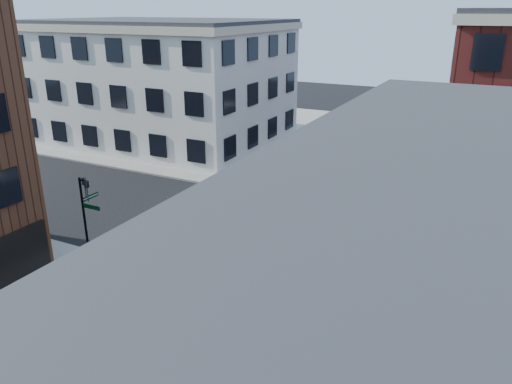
{
  "coord_description": "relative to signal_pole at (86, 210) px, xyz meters",
  "views": [
    {
      "loc": [
        11.17,
        -23.4,
        12.35
      ],
      "look_at": [
        -0.75,
        0.28,
        2.5
      ],
      "focal_mm": 35.0,
      "sensor_mm": 36.0,
      "label": 1
    }
  ],
  "objects": [
    {
      "name": "building_nw",
      "position": [
        -12.28,
        22.68,
        2.64
      ],
      "size": [
        22.0,
        16.0,
        11.0
      ],
      "primitive_type": "cube",
      "color": "silver",
      "rests_on": "ground"
    },
    {
      "name": "tree_far",
      "position": [
        14.28,
        22.65,
        0.02
      ],
      "size": [
        2.43,
        2.43,
        4.07
      ],
      "color": "black",
      "rests_on": "ground"
    },
    {
      "name": "box_truck",
      "position": [
        16.32,
        4.88,
        -0.93
      ],
      "size": [
        8.21,
        2.62,
        3.7
      ],
      "rotation": [
        0.0,
        0.0,
        0.0
      ],
      "color": "white",
      "rests_on": "ground"
    },
    {
      "name": "ground",
      "position": [
        6.72,
        6.68,
        -2.86
      ],
      "size": [
        120.0,
        120.0,
        0.0
      ],
      "primitive_type": "plane",
      "color": "black",
      "rests_on": "ground"
    },
    {
      "name": "sidewalk_nw",
      "position": [
        -14.28,
        27.68,
        -2.78
      ],
      "size": [
        30.0,
        30.0,
        0.15
      ],
      "primitive_type": "cube",
      "color": "gray",
      "rests_on": "ground"
    },
    {
      "name": "tree_near",
      "position": [
        14.28,
        16.65,
        0.3
      ],
      "size": [
        2.69,
        2.69,
        4.49
      ],
      "color": "black",
      "rests_on": "ground"
    },
    {
      "name": "traffic_cone",
      "position": [
        1.02,
        2.77,
        -2.53
      ],
      "size": [
        0.44,
        0.44,
        0.69
      ],
      "rotation": [
        0.0,
        0.0,
        -0.22
      ],
      "color": "orange",
      "rests_on": "ground"
    },
    {
      "name": "signal_pole",
      "position": [
        0.0,
        0.0,
        0.0
      ],
      "size": [
        1.29,
        1.24,
        4.6
      ],
      "color": "black",
      "rests_on": "ground"
    }
  ]
}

